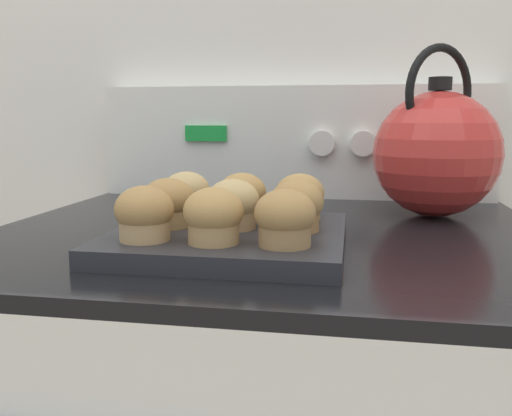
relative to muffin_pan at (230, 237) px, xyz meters
name	(u,v)px	position (x,y,z in m)	size (l,w,h in m)	color
wall_back	(298,39)	(0.03, 0.49, 0.30)	(8.00, 0.05, 2.40)	white
control_panel	(295,142)	(0.03, 0.44, 0.10)	(0.76, 0.07, 0.22)	white
muffin_pan	(230,237)	(0.00, 0.00, 0.00)	(0.28, 0.28, 0.02)	#28282D
muffin_r0_c0	(144,214)	(-0.08, -0.08, 0.04)	(0.06, 0.06, 0.06)	tan
muffin_r0_c1	(213,217)	(0.00, -0.08, 0.04)	(0.06, 0.06, 0.06)	tan
muffin_r0_c2	(285,219)	(0.08, -0.08, 0.04)	(0.06, 0.06, 0.06)	#A37A4C
muffin_r1_c0	(168,204)	(-0.08, 0.00, 0.04)	(0.06, 0.06, 0.06)	tan
muffin_r1_c1	(233,205)	(0.00, 0.00, 0.04)	(0.06, 0.06, 0.06)	tan
muffin_r1_c2	(296,207)	(0.08, 0.00, 0.04)	(0.06, 0.06, 0.06)	olive
muffin_r2_c0	(186,194)	(-0.08, 0.08, 0.04)	(0.06, 0.06, 0.06)	#A37A4C
muffin_r2_c1	(242,196)	(0.00, 0.08, 0.04)	(0.06, 0.06, 0.06)	tan
muffin_r2_c2	(300,197)	(0.08, 0.08, 0.04)	(0.06, 0.06, 0.06)	tan
tea_kettle	(437,152)	(0.28, 0.26, 0.09)	(0.21, 0.21, 0.27)	red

